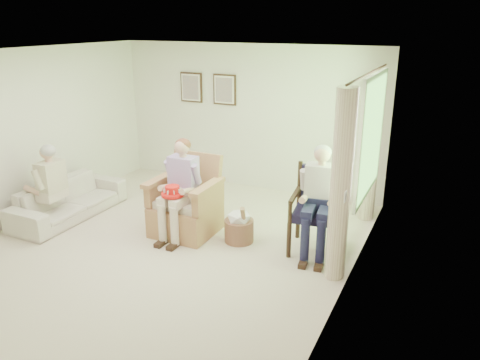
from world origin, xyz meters
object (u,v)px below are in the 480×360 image
Objects in this scene: sofa at (69,200)px; person_wicker at (180,182)px; red_hat at (172,192)px; person_dark at (318,193)px; wood_armchair at (321,206)px; hatbox at (239,226)px; person_sofa at (47,182)px; wicker_armchair at (187,209)px.

sofa is 2.07m from person_wicker.
person_dark is at bearing 14.94° from red_hat.
wood_armchair is 1.83× the size of hatbox.
person_wicker is at bearing 90.07° from red_hat.
wood_armchair is at bearing 19.93° from red_hat.
sofa is at bearing -172.86° from hatbox.
wood_armchair is at bearing 101.34° from person_sofa.
person_wicker is at bearing -173.28° from wood_armchair.
sofa is 2.04m from red_hat.
wood_armchair is 1.98m from person_wicker.
sofa is (-3.90, -0.66, -0.33)m from wood_armchair.
red_hat is 1.05m from hatbox.
sofa is 0.55m from person_sofa.
sofa is 3.97m from person_dark.
hatbox is (0.83, 0.39, -0.51)m from red_hat.
wood_armchair is 3.58× the size of red_hat.
sofa is at bearing 179.03° from red_hat.
person_sofa is (-1.99, -0.68, 0.33)m from wicker_armchair.
person_dark is 2.38× the size of hatbox.
person_wicker is 4.48× the size of red_hat.
person_dark is (0.00, -0.18, 0.25)m from wood_armchair.
red_hat is at bearing -90.01° from wicker_armchair.
wicker_armchair is 0.49m from person_wicker.
wicker_armchair is at bearing 177.04° from person_dark.
wicker_armchair is 0.92× the size of person_sofa.
red_hat is 0.51× the size of hatbox.
person_sofa is (-1.99, -0.53, -0.13)m from person_wicker.
person_sofa reaches higher than hatbox.
person_wicker reaches higher than wicker_armchair.
wicker_armchair is 0.81× the size of person_wicker.
wicker_armchair is 2.02m from sofa.
person_sofa is (-3.90, -1.02, 0.08)m from wood_armchair.
wood_armchair reaches higher than sofa.
hatbox reaches higher than sofa.
person_dark is at bearing 98.79° from person_sofa.
red_hat is (1.99, 0.33, 0.05)m from person_sofa.
hatbox is at bearing 24.98° from red_hat.
sofa is 1.38× the size of person_wicker.
person_wicker is 2.07m from person_sofa.
wood_armchair is 3.97m from sofa.
red_hat is (0.00, -0.35, 0.38)m from wicker_armchair.
wicker_armchair is 0.52m from red_hat.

